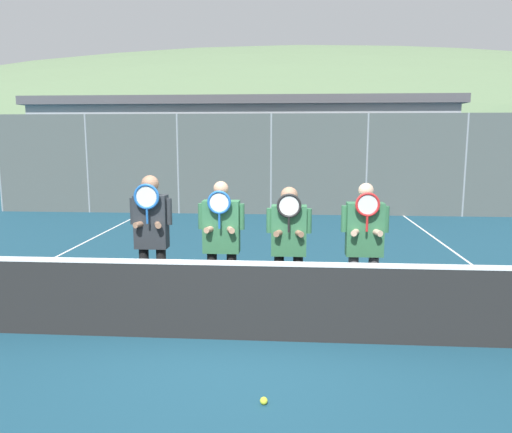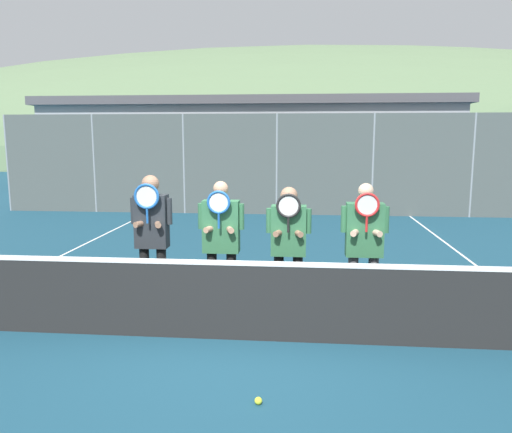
% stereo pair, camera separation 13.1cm
% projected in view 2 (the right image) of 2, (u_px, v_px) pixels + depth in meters
% --- Properties ---
extents(ground_plane, '(120.00, 120.00, 0.00)m').
position_uv_depth(ground_plane, '(233.00, 340.00, 5.86)').
color(ground_plane, navy).
extents(hill_distant, '(128.39, 71.33, 24.96)m').
position_uv_depth(hill_distant, '(297.00, 155.00, 65.63)').
color(hill_distant, '#5B7551').
rests_on(hill_distant, ground_plane).
extents(clubhouse_building, '(18.56, 5.50, 4.06)m').
position_uv_depth(clubhouse_building, '(250.00, 144.00, 23.22)').
color(clubhouse_building, '#9EA3A8').
rests_on(clubhouse_building, ground_plane).
extents(fence_back, '(17.26, 0.06, 3.05)m').
position_uv_depth(fence_back, '(277.00, 165.00, 15.09)').
color(fence_back, gray).
rests_on(fence_back, ground_plane).
extents(tennis_net, '(10.79, 0.09, 1.05)m').
position_uv_depth(tennis_net, '(233.00, 299.00, 5.78)').
color(tennis_net, gray).
rests_on(tennis_net, ground_plane).
extents(court_line_left_sideline, '(0.05, 16.00, 0.01)m').
position_uv_depth(court_line_left_sideline, '(40.00, 266.00, 9.18)').
color(court_line_left_sideline, white).
rests_on(court_line_left_sideline, ground_plane).
extents(court_line_right_sideline, '(0.05, 16.00, 0.01)m').
position_uv_depth(court_line_right_sideline, '(492.00, 277.00, 8.44)').
color(court_line_right_sideline, white).
rests_on(court_line_right_sideline, ground_plane).
extents(player_leftmost, '(0.56, 0.34, 1.86)m').
position_uv_depth(player_leftmost, '(152.00, 231.00, 6.63)').
color(player_leftmost, black).
rests_on(player_leftmost, ground_plane).
extents(player_center_left, '(0.61, 0.34, 1.79)m').
position_uv_depth(player_center_left, '(221.00, 237.00, 6.51)').
color(player_center_left, black).
rests_on(player_center_left, ground_plane).
extents(player_center_right, '(0.59, 0.34, 1.72)m').
position_uv_depth(player_center_right, '(288.00, 240.00, 6.49)').
color(player_center_right, black).
rests_on(player_center_right, ground_plane).
extents(player_rightmost, '(0.60, 0.34, 1.79)m').
position_uv_depth(player_rightmost, '(364.00, 241.00, 6.31)').
color(player_rightmost, '#56565B').
rests_on(player_rightmost, ground_plane).
extents(car_far_left, '(4.01, 1.91, 1.81)m').
position_uv_depth(car_far_left, '(132.00, 177.00, 17.92)').
color(car_far_left, '#B2B7BC').
rests_on(car_far_left, ground_plane).
extents(car_left_of_center, '(4.31, 2.02, 1.70)m').
position_uv_depth(car_left_of_center, '(265.00, 179.00, 17.76)').
color(car_left_of_center, black).
rests_on(car_left_of_center, ground_plane).
extents(car_center, '(4.53, 2.08, 1.81)m').
position_uv_depth(car_center, '(409.00, 178.00, 17.45)').
color(car_center, silver).
rests_on(car_center, ground_plane).
extents(tennis_ball_on_court, '(0.07, 0.07, 0.07)m').
position_uv_depth(tennis_ball_on_court, '(258.00, 401.00, 4.43)').
color(tennis_ball_on_court, '#CCDB33').
rests_on(tennis_ball_on_court, ground_plane).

